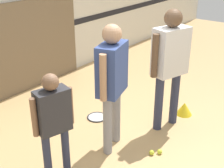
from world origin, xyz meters
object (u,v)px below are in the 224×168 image
(tennis_ball_stray_left, at_px, (160,152))
(person_instructor, at_px, (112,75))
(tennis_ball_near_instructor, at_px, (152,152))
(racket_spare_on_floor, at_px, (98,117))
(person_student_right, at_px, (170,58))
(training_cone, at_px, (184,109))
(tennis_ball_by_spare_racket, at_px, (109,114))
(person_student_left, at_px, (53,116))

(tennis_ball_stray_left, bearing_deg, person_instructor, 111.86)
(person_instructor, relative_size, tennis_ball_near_instructor, 25.57)
(person_instructor, height_order, tennis_ball_near_instructor, person_instructor)
(person_instructor, distance_m, racket_spare_on_floor, 1.29)
(person_instructor, xyz_separation_m, tennis_ball_near_instructor, (0.16, -0.53, -1.01))
(person_student_right, distance_m, racket_spare_on_floor, 1.51)
(racket_spare_on_floor, xyz_separation_m, training_cone, (0.95, -1.03, 0.09))
(person_student_right, distance_m, tennis_ball_by_spare_racket, 1.39)
(person_instructor, height_order, tennis_ball_by_spare_racket, person_instructor)
(tennis_ball_near_instructor, xyz_separation_m, tennis_ball_by_spare_racket, (0.45, 1.08, 0.00))
(person_instructor, height_order, tennis_ball_stray_left, person_instructor)
(person_instructor, height_order, person_student_right, person_student_right)
(racket_spare_on_floor, bearing_deg, person_student_left, -80.83)
(racket_spare_on_floor, bearing_deg, tennis_ball_near_instructor, -25.43)
(person_student_left, bearing_deg, training_cone, 1.86)
(racket_spare_on_floor, bearing_deg, person_student_right, 14.74)
(person_instructor, bearing_deg, tennis_ball_stray_left, -84.54)
(tennis_ball_by_spare_racket, bearing_deg, tennis_ball_stray_left, -107.82)
(person_instructor, distance_m, tennis_ball_near_instructor, 1.15)
(tennis_ball_by_spare_racket, bearing_deg, racket_spare_on_floor, 149.47)
(person_student_right, xyz_separation_m, tennis_ball_near_instructor, (-0.76, -0.23, -1.06))
(person_student_right, height_order, tennis_ball_by_spare_racket, person_student_right)
(person_instructor, bearing_deg, racket_spare_on_floor, 38.24)
(racket_spare_on_floor, relative_size, tennis_ball_near_instructor, 8.21)
(training_cone, bearing_deg, person_student_left, 166.84)
(person_student_left, relative_size, tennis_ball_near_instructor, 19.87)
(training_cone, bearing_deg, person_student_right, 170.44)
(person_student_left, height_order, tennis_ball_near_instructor, person_student_left)
(tennis_ball_by_spare_racket, bearing_deg, training_cone, -49.82)
(racket_spare_on_floor, height_order, tennis_ball_stray_left, tennis_ball_stray_left)
(person_instructor, xyz_separation_m, training_cone, (1.40, -0.39, -0.94))
(person_instructor, height_order, racket_spare_on_floor, person_instructor)
(tennis_ball_near_instructor, distance_m, tennis_ball_by_spare_racket, 1.17)
(person_instructor, distance_m, tennis_ball_by_spare_racket, 1.30)
(person_student_right, xyz_separation_m, tennis_ball_stray_left, (-0.67, -0.30, -1.06))
(person_student_left, bearing_deg, tennis_ball_stray_left, -18.94)
(person_instructor, bearing_deg, tennis_ball_near_instructor, -89.61)
(person_student_right, bearing_deg, person_student_left, 3.15)
(person_instructor, relative_size, person_student_left, 1.29)
(person_instructor, xyz_separation_m, tennis_ball_by_spare_racket, (0.61, 0.54, -1.01))
(racket_spare_on_floor, xyz_separation_m, tennis_ball_near_instructor, (-0.29, -1.17, 0.02))
(tennis_ball_by_spare_racket, height_order, tennis_ball_stray_left, same)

